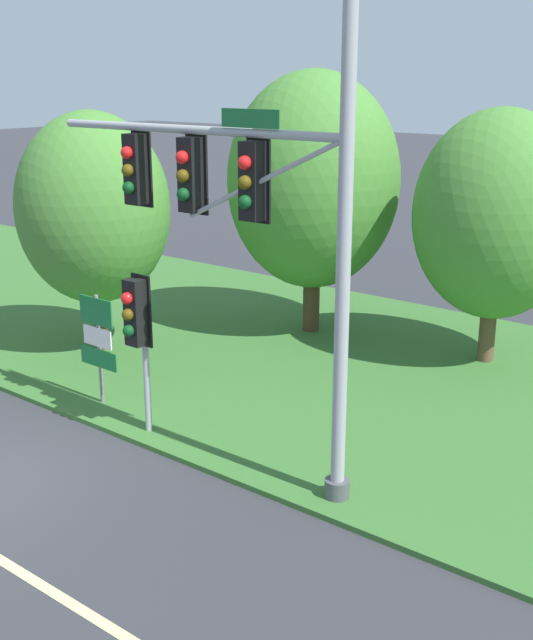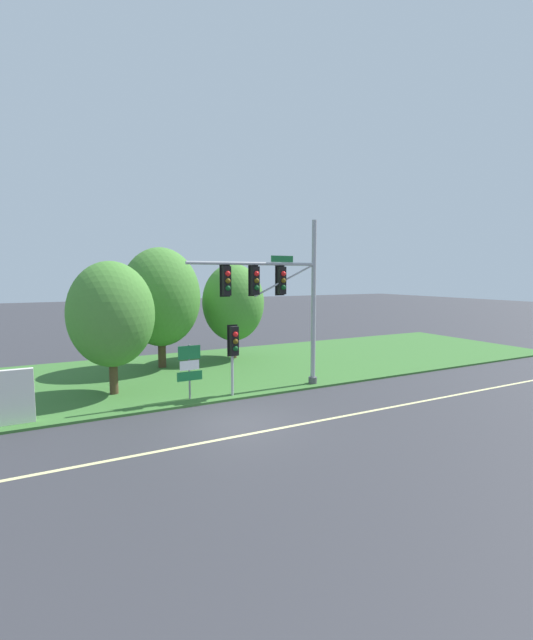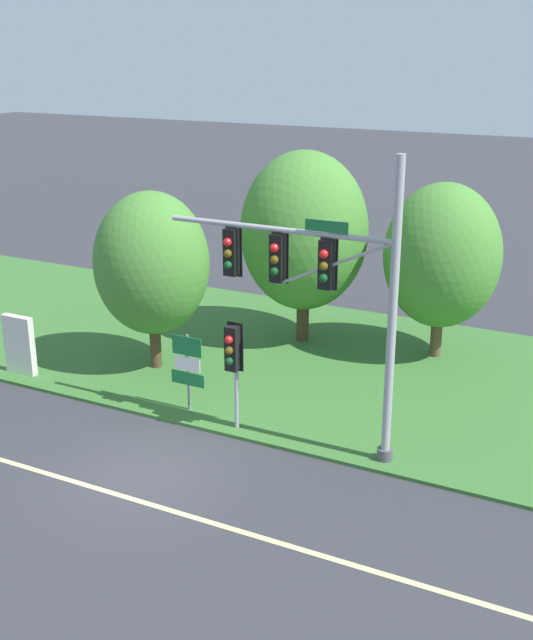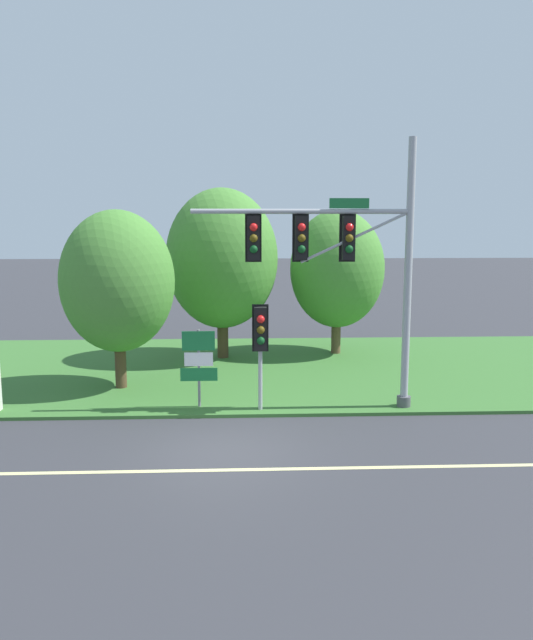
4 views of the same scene
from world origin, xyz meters
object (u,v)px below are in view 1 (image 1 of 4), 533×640
traffic_signal_mast (247,211)px  tree_left_of_mast (313,181)px  pedestrian_signal_near_kerb (137,322)px  tree_nearest_road (93,209)px  tree_behind_signpost (497,216)px  route_sign_post (98,338)px

traffic_signal_mast → tree_left_of_mast: (-3.61, 6.91, -0.50)m
pedestrian_signal_near_kerb → tree_left_of_mast: 7.51m
pedestrian_signal_near_kerb → tree_nearest_road: bearing=147.9°
traffic_signal_mast → tree_behind_signpost: bearing=82.5°
route_sign_post → tree_nearest_road: (-2.68, 2.28, 2.05)m
traffic_signal_mast → route_sign_post: bearing=176.9°
tree_nearest_road → tree_behind_signpost: bearing=33.0°
pedestrian_signal_near_kerb → route_sign_post: pedestrian_signal_near_kerb is taller
tree_nearest_road → tree_left_of_mast: 5.46m
route_sign_post → tree_left_of_mast: size_ratio=0.34×
traffic_signal_mast → route_sign_post: traffic_signal_mast is taller
pedestrian_signal_near_kerb → tree_nearest_road: (-4.44, 2.79, 1.25)m
pedestrian_signal_near_kerb → route_sign_post: (-1.76, 0.51, -0.80)m
route_sign_post → tree_left_of_mast: 7.16m
tree_nearest_road → tree_behind_signpost: size_ratio=0.98×
tree_behind_signpost → pedestrian_signal_near_kerb: bearing=-113.1°
tree_behind_signpost → tree_nearest_road: bearing=-147.0°
tree_left_of_mast → tree_behind_signpost: bearing=7.9°
traffic_signal_mast → pedestrian_signal_near_kerb: traffic_signal_mast is taller
traffic_signal_mast → route_sign_post: size_ratio=3.34×
tree_nearest_road → tree_behind_signpost: tree_behind_signpost is taller
pedestrian_signal_near_kerb → tree_left_of_mast: tree_left_of_mast is taller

